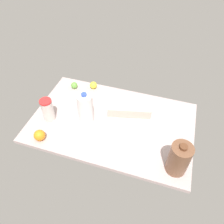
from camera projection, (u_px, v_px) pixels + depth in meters
countertop at (112, 122)px, 165.12cm from camera, size 120.00×76.00×3.00cm
egg_carton at (129, 109)px, 167.65cm from camera, size 34.19×19.11×7.50cm
tumbler_cup at (48, 110)px, 159.12cm from camera, size 8.57×8.57×18.72cm
milk_jug at (86, 108)px, 156.49cm from camera, size 10.97×10.97×25.97cm
chocolate_milk_jug at (179, 159)px, 128.59cm from camera, size 12.84×12.84×24.12cm
orange_by_jug at (40, 135)px, 149.89cm from camera, size 7.82×7.82×7.82cm
lime_beside_bowl at (74, 85)px, 189.01cm from camera, size 5.57×5.57×5.57cm
lemon_far_back at (93, 85)px, 188.79cm from camera, size 6.13×6.13×6.13cm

